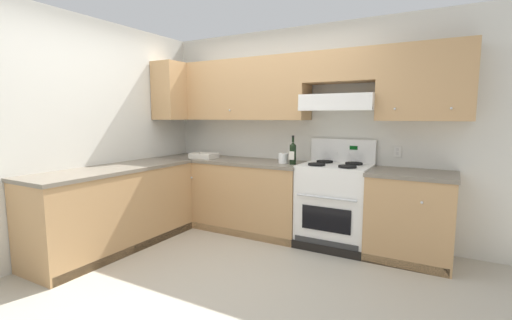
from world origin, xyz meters
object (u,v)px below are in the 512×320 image
bowl (204,156)px  paper_towel_roll (283,158)px  wine_bottle (293,153)px  stove (334,204)px

bowl → paper_towel_roll: size_ratio=2.81×
wine_bottle → paper_towel_roll: size_ratio=2.82×
bowl → paper_towel_roll: paper_towel_roll is taller
stove → wine_bottle: bearing=-171.6°
stove → paper_towel_roll: size_ratio=10.12×
wine_bottle → bowl: size_ratio=1.01×
stove → paper_towel_roll: stove is taller
wine_bottle → bowl: (-1.28, -0.02, -0.11)m
stove → wine_bottle: (-0.49, -0.07, 0.57)m
wine_bottle → bowl: 1.28m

